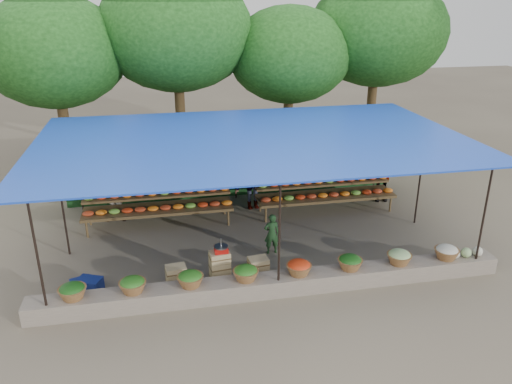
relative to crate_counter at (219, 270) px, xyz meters
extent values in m
plane|color=brown|center=(1.21, 2.06, -0.31)|extent=(60.00, 60.00, 0.00)
cube|color=#6A6155|center=(1.21, -0.69, -0.11)|extent=(10.60, 0.55, 0.40)
cylinder|color=black|center=(-3.59, -0.84, 1.09)|extent=(0.05, 0.05, 2.80)
cylinder|color=black|center=(1.21, -0.84, 1.09)|extent=(0.05, 0.05, 2.80)
cylinder|color=black|center=(6.01, -0.84, 1.09)|extent=(0.05, 0.05, 2.80)
cylinder|color=black|center=(-3.59, 2.06, 1.09)|extent=(0.05, 0.05, 2.80)
cylinder|color=black|center=(6.01, 2.06, 1.09)|extent=(0.05, 0.05, 2.80)
cylinder|color=black|center=(-3.59, 4.96, 1.09)|extent=(0.05, 0.05, 2.80)
cylinder|color=black|center=(1.21, 4.96, 1.09)|extent=(0.05, 0.05, 2.80)
cylinder|color=black|center=(6.01, 4.96, 1.09)|extent=(0.05, 0.05, 2.80)
cube|color=#1840BA|center=(1.21, 2.06, 2.49)|extent=(10.80, 6.60, 0.04)
cube|color=#1840BA|center=(1.21, 0.06, 2.31)|extent=(10.80, 2.19, 0.26)
cube|color=#1840BA|center=(1.21, 4.06, 2.31)|extent=(10.80, 2.19, 0.26)
cylinder|color=gray|center=(1.21, 3.46, 1.71)|extent=(9.60, 0.01, 0.01)
ellipsoid|color=yellow|center=(-3.29, 3.46, 1.43)|extent=(0.23, 0.17, 0.30)
ellipsoid|color=yellow|center=(-2.65, 3.46, 1.43)|extent=(0.23, 0.17, 0.30)
ellipsoid|color=yellow|center=(-2.01, 3.46, 1.43)|extent=(0.23, 0.17, 0.30)
ellipsoid|color=yellow|center=(-1.36, 3.46, 1.43)|extent=(0.23, 0.17, 0.30)
ellipsoid|color=yellow|center=(-0.72, 3.46, 1.43)|extent=(0.23, 0.17, 0.30)
ellipsoid|color=yellow|center=(-0.08, 3.46, 1.43)|extent=(0.23, 0.17, 0.30)
ellipsoid|color=yellow|center=(0.56, 3.46, 1.43)|extent=(0.23, 0.17, 0.30)
ellipsoid|color=yellow|center=(1.21, 3.46, 1.43)|extent=(0.23, 0.17, 0.30)
ellipsoid|color=yellow|center=(1.85, 3.46, 1.43)|extent=(0.23, 0.17, 0.30)
ellipsoid|color=yellow|center=(2.49, 3.46, 1.43)|extent=(0.23, 0.17, 0.30)
ellipsoid|color=yellow|center=(3.14, 3.46, 1.43)|extent=(0.23, 0.17, 0.30)
ellipsoid|color=yellow|center=(3.78, 3.46, 1.43)|extent=(0.23, 0.17, 0.30)
ellipsoid|color=yellow|center=(4.42, 3.46, 1.43)|extent=(0.23, 0.17, 0.30)
ellipsoid|color=yellow|center=(5.06, 3.46, 1.43)|extent=(0.23, 0.17, 0.30)
ellipsoid|color=yellow|center=(5.71, 3.46, 1.43)|extent=(0.23, 0.17, 0.30)
ellipsoid|color=#1A5115|center=(-3.09, -0.69, 0.31)|extent=(0.52, 0.52, 0.23)
ellipsoid|color=#29681B|center=(-1.89, -0.69, 0.31)|extent=(0.52, 0.52, 0.23)
ellipsoid|color=#29681B|center=(-0.69, -0.69, 0.31)|extent=(0.52, 0.52, 0.23)
ellipsoid|color=#29681B|center=(0.51, -0.69, 0.31)|extent=(0.52, 0.52, 0.23)
ellipsoid|color=red|center=(1.71, -0.69, 0.31)|extent=(0.52, 0.52, 0.23)
ellipsoid|color=#1A5115|center=(2.91, -0.69, 0.31)|extent=(0.52, 0.52, 0.23)
ellipsoid|color=#98C078|center=(4.11, -0.69, 0.31)|extent=(0.52, 0.52, 0.23)
ellipsoid|color=beige|center=(5.31, -0.69, 0.31)|extent=(0.52, 0.52, 0.23)
cube|color=#1A481F|center=(1.21, 5.21, 0.94)|extent=(10.60, 0.06, 2.50)
cylinder|color=#3E2916|center=(-4.29, 7.86, 1.67)|extent=(0.36, 0.36, 3.97)
ellipsoid|color=#0F340E|center=(-4.29, 7.86, 4.15)|extent=(4.77, 4.77, 3.69)
cylinder|color=#3E2916|center=(-0.29, 8.26, 1.93)|extent=(0.36, 0.36, 4.48)
ellipsoid|color=#0F340E|center=(-0.29, 8.26, 4.73)|extent=(5.39, 5.39, 4.17)
cylinder|color=#3E2916|center=(3.71, 7.96, 1.55)|extent=(0.36, 0.36, 3.71)
ellipsoid|color=#0F340E|center=(3.71, 7.96, 3.87)|extent=(4.47, 4.47, 3.45)
cylinder|color=#3E2916|center=(7.21, 8.36, 1.87)|extent=(0.36, 0.36, 4.35)
ellipsoid|color=#0F340E|center=(7.21, 8.36, 4.59)|extent=(5.24, 5.24, 4.05)
cube|color=#4B381E|center=(-1.29, 3.36, 0.19)|extent=(4.20, 0.95, 0.08)
cube|color=#4B381E|center=(-1.29, 3.66, 0.47)|extent=(4.20, 0.35, 0.06)
cylinder|color=#4B381E|center=(-3.24, 2.96, -0.06)|extent=(0.06, 0.06, 0.50)
cylinder|color=#4B381E|center=(0.66, 2.96, -0.06)|extent=(0.06, 0.06, 0.50)
cylinder|color=#4B381E|center=(-3.24, 3.76, -0.06)|extent=(0.06, 0.06, 0.50)
cylinder|color=#4B381E|center=(0.66, 3.76, -0.06)|extent=(0.06, 0.06, 0.50)
ellipsoid|color=#BC3A1A|center=(-3.19, 3.21, 0.29)|extent=(0.31, 0.26, 0.13)
ellipsoid|color=#6FB437|center=(-3.19, 3.66, 0.56)|extent=(0.26, 0.22, 0.12)
ellipsoid|color=orange|center=(-2.84, 3.21, 0.29)|extent=(0.31, 0.26, 0.13)
ellipsoid|color=red|center=(-2.84, 3.66, 0.56)|extent=(0.26, 0.22, 0.12)
ellipsoid|color=#6FB437|center=(-2.49, 3.21, 0.29)|extent=(0.31, 0.26, 0.13)
ellipsoid|color=#BC3A1A|center=(-2.49, 3.66, 0.56)|extent=(0.26, 0.22, 0.12)
ellipsoid|color=red|center=(-2.14, 3.21, 0.29)|extent=(0.31, 0.26, 0.13)
ellipsoid|color=orange|center=(-2.14, 3.66, 0.56)|extent=(0.26, 0.22, 0.12)
ellipsoid|color=#BC3A1A|center=(-1.79, 3.21, 0.29)|extent=(0.31, 0.26, 0.13)
ellipsoid|color=#BC3A1A|center=(-1.79, 3.66, 0.56)|extent=(0.26, 0.22, 0.12)
ellipsoid|color=orange|center=(-1.44, 3.21, 0.29)|extent=(0.31, 0.26, 0.13)
ellipsoid|color=orange|center=(-1.44, 3.66, 0.56)|extent=(0.26, 0.22, 0.12)
ellipsoid|color=#BC3A1A|center=(-1.09, 3.21, 0.29)|extent=(0.31, 0.26, 0.13)
ellipsoid|color=#6FB437|center=(-1.09, 3.66, 0.56)|extent=(0.26, 0.22, 0.12)
ellipsoid|color=orange|center=(-0.74, 3.21, 0.29)|extent=(0.31, 0.26, 0.13)
ellipsoid|color=red|center=(-0.74, 3.66, 0.56)|extent=(0.26, 0.22, 0.12)
ellipsoid|color=#6FB437|center=(-0.39, 3.21, 0.29)|extent=(0.31, 0.26, 0.13)
ellipsoid|color=#BC3A1A|center=(-0.39, 3.66, 0.56)|extent=(0.26, 0.22, 0.12)
ellipsoid|color=red|center=(-0.04, 3.21, 0.29)|extent=(0.31, 0.26, 0.13)
ellipsoid|color=orange|center=(-0.04, 3.66, 0.56)|extent=(0.26, 0.22, 0.12)
ellipsoid|color=#BC3A1A|center=(0.31, 3.21, 0.29)|extent=(0.31, 0.26, 0.13)
ellipsoid|color=#BC3A1A|center=(0.31, 3.66, 0.56)|extent=(0.26, 0.22, 0.12)
ellipsoid|color=orange|center=(0.66, 3.21, 0.29)|extent=(0.31, 0.26, 0.13)
ellipsoid|color=orange|center=(0.66, 3.66, 0.56)|extent=(0.26, 0.22, 0.12)
cube|color=#4B381E|center=(3.71, 3.36, 0.19)|extent=(4.20, 0.95, 0.08)
cube|color=#4B381E|center=(3.71, 3.66, 0.47)|extent=(4.20, 0.35, 0.06)
cylinder|color=#4B381E|center=(1.76, 2.96, -0.06)|extent=(0.06, 0.06, 0.50)
cylinder|color=#4B381E|center=(5.66, 2.96, -0.06)|extent=(0.06, 0.06, 0.50)
cylinder|color=#4B381E|center=(1.76, 3.76, -0.06)|extent=(0.06, 0.06, 0.50)
cylinder|color=#4B381E|center=(5.66, 3.76, -0.06)|extent=(0.06, 0.06, 0.50)
ellipsoid|color=#BC3A1A|center=(1.81, 3.21, 0.29)|extent=(0.31, 0.26, 0.13)
ellipsoid|color=#6FB437|center=(1.81, 3.66, 0.56)|extent=(0.26, 0.22, 0.12)
ellipsoid|color=orange|center=(2.16, 3.21, 0.29)|extent=(0.31, 0.26, 0.13)
ellipsoid|color=red|center=(2.16, 3.66, 0.56)|extent=(0.26, 0.22, 0.12)
ellipsoid|color=#6FB437|center=(2.51, 3.21, 0.29)|extent=(0.31, 0.26, 0.13)
ellipsoid|color=#BC3A1A|center=(2.51, 3.66, 0.56)|extent=(0.26, 0.22, 0.12)
ellipsoid|color=red|center=(2.86, 3.21, 0.29)|extent=(0.31, 0.26, 0.13)
ellipsoid|color=orange|center=(2.86, 3.66, 0.56)|extent=(0.26, 0.22, 0.12)
ellipsoid|color=#BC3A1A|center=(3.21, 3.21, 0.29)|extent=(0.31, 0.26, 0.13)
ellipsoid|color=#BC3A1A|center=(3.21, 3.66, 0.56)|extent=(0.26, 0.22, 0.12)
ellipsoid|color=orange|center=(3.56, 3.21, 0.29)|extent=(0.31, 0.26, 0.13)
ellipsoid|color=orange|center=(3.56, 3.66, 0.56)|extent=(0.26, 0.22, 0.12)
ellipsoid|color=#BC3A1A|center=(3.91, 3.21, 0.29)|extent=(0.31, 0.26, 0.13)
ellipsoid|color=#6FB437|center=(3.91, 3.66, 0.56)|extent=(0.26, 0.22, 0.12)
ellipsoid|color=orange|center=(4.26, 3.21, 0.29)|extent=(0.31, 0.26, 0.13)
ellipsoid|color=red|center=(4.26, 3.66, 0.56)|extent=(0.26, 0.22, 0.12)
ellipsoid|color=#6FB437|center=(4.61, 3.21, 0.29)|extent=(0.31, 0.26, 0.13)
ellipsoid|color=#BC3A1A|center=(4.61, 3.66, 0.56)|extent=(0.26, 0.22, 0.12)
ellipsoid|color=red|center=(4.96, 3.21, 0.29)|extent=(0.31, 0.26, 0.13)
ellipsoid|color=orange|center=(4.96, 3.66, 0.56)|extent=(0.26, 0.22, 0.12)
ellipsoid|color=#BC3A1A|center=(5.31, 3.21, 0.29)|extent=(0.31, 0.26, 0.13)
ellipsoid|color=#BC3A1A|center=(5.31, 3.66, 0.56)|extent=(0.26, 0.22, 0.12)
ellipsoid|color=orange|center=(5.66, 3.21, 0.29)|extent=(0.31, 0.26, 0.13)
ellipsoid|color=orange|center=(5.66, 3.66, 0.56)|extent=(0.26, 0.22, 0.12)
cube|color=tan|center=(-0.97, 0.00, -0.19)|extent=(0.49, 0.39, 0.25)
cube|color=tan|center=(-0.97, 0.00, 0.07)|extent=(0.49, 0.39, 0.25)
cube|color=tan|center=(0.03, 0.00, -0.19)|extent=(0.49, 0.39, 0.25)
cube|color=tan|center=(0.03, 0.00, 0.07)|extent=(0.49, 0.39, 0.25)
cube|color=tan|center=(0.03, 0.00, 0.33)|extent=(0.49, 0.39, 0.25)
cube|color=tan|center=(0.93, 0.00, -0.19)|extent=(0.49, 0.39, 0.25)
cube|color=tan|center=(0.93, 0.00, 0.07)|extent=(0.49, 0.39, 0.25)
cube|color=red|center=(0.07, 0.00, 0.52)|extent=(0.30, 0.26, 0.12)
cylinder|color=gray|center=(0.07, 0.00, 0.60)|extent=(0.32, 0.32, 0.03)
cylinder|color=gray|center=(0.07, 0.00, 0.69)|extent=(0.03, 0.03, 0.22)
imported|color=#1B3C1C|center=(1.50, 1.11, 0.23)|extent=(0.40, 0.26, 1.08)
imported|color=slate|center=(-2.46, 3.85, 0.43)|extent=(0.77, 0.63, 1.48)
imported|color=slate|center=(1.59, 4.04, 0.59)|extent=(1.22, 0.78, 1.80)
imported|color=slate|center=(5.74, 3.89, 0.55)|extent=(1.07, 0.57, 1.73)
cube|color=navy|center=(-3.08, 0.27, -0.18)|extent=(0.52, 0.45, 0.26)
cube|color=navy|center=(-2.89, 0.17, -0.15)|extent=(0.63, 0.56, 0.31)
camera|label=1|loc=(-1.13, -9.96, 5.90)|focal=35.00mm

